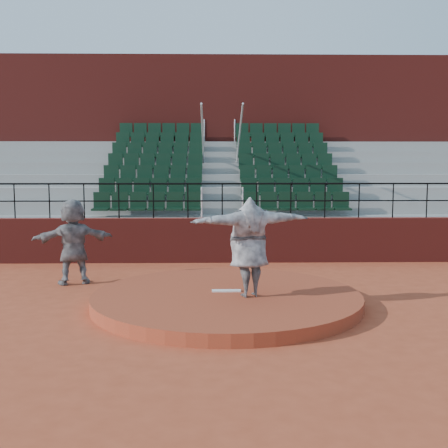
# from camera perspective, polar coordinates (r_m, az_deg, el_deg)

# --- Properties ---
(ground) EXTENTS (90.00, 90.00, 0.00)m
(ground) POSITION_cam_1_polar(r_m,az_deg,el_deg) (11.64, 0.26, -8.23)
(ground) COLOR #AA4326
(ground) RESTS_ON ground
(pitchers_mound) EXTENTS (5.50, 5.50, 0.25)m
(pitchers_mound) POSITION_cam_1_polar(r_m,az_deg,el_deg) (11.61, 0.26, -7.63)
(pitchers_mound) COLOR #9D3C23
(pitchers_mound) RESTS_ON ground
(pitching_rubber) EXTENTS (0.60, 0.15, 0.03)m
(pitching_rubber) POSITION_cam_1_polar(r_m,az_deg,el_deg) (11.73, 0.24, -6.79)
(pitching_rubber) COLOR white
(pitching_rubber) RESTS_ON pitchers_mound
(boundary_wall) EXTENTS (24.00, 0.30, 1.30)m
(boundary_wall) POSITION_cam_1_polar(r_m,az_deg,el_deg) (16.43, -0.18, -1.64)
(boundary_wall) COLOR maroon
(boundary_wall) RESTS_ON ground
(wall_railing) EXTENTS (24.04, 0.05, 1.03)m
(wall_railing) POSITION_cam_1_polar(r_m,az_deg,el_deg) (16.30, -0.18, 3.17)
(wall_railing) COLOR black
(wall_railing) RESTS_ON boundary_wall
(seating_deck) EXTENTS (24.00, 5.97, 4.63)m
(seating_deck) POSITION_cam_1_polar(r_m,az_deg,el_deg) (19.97, -0.36, 2.06)
(seating_deck) COLOR gray
(seating_deck) RESTS_ON ground
(press_box_facade) EXTENTS (24.00, 3.00, 7.10)m
(press_box_facade) POSITION_cam_1_polar(r_m,az_deg,el_deg) (23.88, -0.50, 7.82)
(press_box_facade) COLOR maroon
(press_box_facade) RESTS_ON ground
(pitcher) EXTENTS (2.54, 1.33, 1.99)m
(pitcher) POSITION_cam_1_polar(r_m,az_deg,el_deg) (11.17, 2.56, -2.33)
(pitcher) COLOR black
(pitcher) RESTS_ON pitchers_mound
(fielder) EXTENTS (2.01, 1.17, 2.06)m
(fielder) POSITION_cam_1_polar(r_m,az_deg,el_deg) (13.92, -15.06, -1.72)
(fielder) COLOR black
(fielder) RESTS_ON ground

